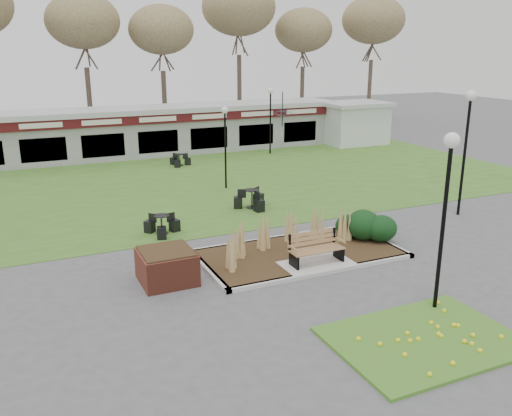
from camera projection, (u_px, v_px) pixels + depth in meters
name	position (u px, v px, depth m)	size (l,w,h in m)	color
ground	(319.00, 269.00, 16.28)	(100.00, 100.00, 0.00)	#515154
lawn	(193.00, 182.00, 26.74)	(34.00, 16.00, 0.02)	#3A6720
flower_bed	(424.00, 338.00, 12.25)	(4.20, 3.00, 0.16)	#3F7220
planting_bed	(332.00, 237.00, 17.86)	(6.75, 3.40, 1.27)	black
park_bench	(315.00, 248.00, 16.33)	(1.70, 0.66, 0.93)	#9D7947
brick_planter	(167.00, 266.00, 15.26)	(1.50, 1.50, 0.95)	brown
food_pavilion	(152.00, 130.00, 33.26)	(24.60, 3.40, 2.90)	gray
service_hut	(354.00, 122.00, 36.93)	(4.40, 3.40, 2.83)	silver
tree_backdrop	(118.00, 18.00, 38.29)	(47.24, 5.24, 10.36)	#47382B
lamp_post_near_left	(447.00, 184.00, 12.81)	(0.37, 0.37, 4.52)	black
lamp_post_near_right	(468.00, 125.00, 20.52)	(0.40, 0.40, 4.86)	black
lamp_post_mid_right	(225.00, 129.00, 24.71)	(0.32, 0.32, 3.82)	black
lamp_post_far_right	(270.00, 106.00, 32.91)	(0.33, 0.33, 4.02)	black
bistro_set_a	(252.00, 202.00, 22.27)	(1.46, 1.34, 0.78)	black
bistro_set_c	(162.00, 228.00, 19.18)	(1.26, 1.27, 0.70)	black
bistro_set_d	(180.00, 162.00, 30.26)	(1.07, 1.22, 0.65)	black
patio_umbrella	(282.00, 124.00, 34.68)	(2.30, 2.34, 2.59)	black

